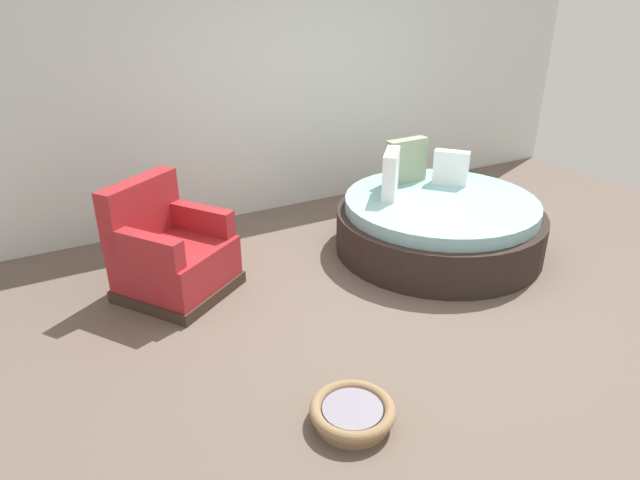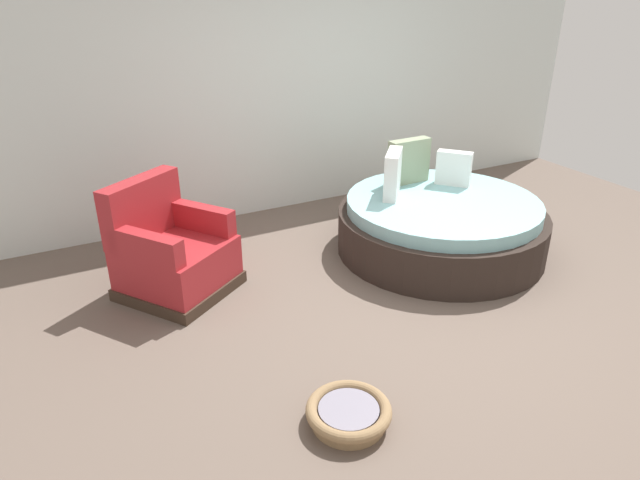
{
  "view_description": "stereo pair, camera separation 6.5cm",
  "coord_description": "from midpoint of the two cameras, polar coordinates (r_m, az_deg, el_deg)",
  "views": [
    {
      "loc": [
        -2.55,
        -3.12,
        2.4
      ],
      "look_at": [
        -0.66,
        0.34,
        0.55
      ],
      "focal_mm": 31.66,
      "sensor_mm": 36.0,
      "label": 1
    },
    {
      "loc": [
        -2.49,
        -3.15,
        2.4
      ],
      "look_at": [
        -0.66,
        0.34,
        0.55
      ],
      "focal_mm": 31.66,
      "sensor_mm": 36.0,
      "label": 2
    }
  ],
  "objects": [
    {
      "name": "back_wall",
      "position": [
        6.21,
        -4.4,
        14.92
      ],
      "size": [
        8.0,
        0.12,
        2.61
      ],
      "primitive_type": "cube",
      "color": "silver",
      "rests_on": "ground_plane"
    },
    {
      "name": "pet_basket",
      "position": [
        3.47,
        2.74,
        -17.06
      ],
      "size": [
        0.51,
        0.51,
        0.13
      ],
      "color": "#8E704C",
      "rests_on": "ground_plane"
    },
    {
      "name": "round_daybed",
      "position": [
        5.47,
        11.5,
        1.66
      ],
      "size": [
        1.95,
        1.95,
        0.96
      ],
      "color": "#2D231E",
      "rests_on": "ground_plane"
    },
    {
      "name": "ground_plane",
      "position": [
        4.69,
        8.72,
        -6.11
      ],
      "size": [
        8.0,
        8.0,
        0.02
      ],
      "primitive_type": "cube",
      "color": "#66564C"
    },
    {
      "name": "red_armchair",
      "position": [
        4.77,
        -15.27,
        -1.5
      ],
      "size": [
        1.11,
        1.11,
        0.94
      ],
      "color": "#38281E",
      "rests_on": "ground_plane"
    }
  ]
}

